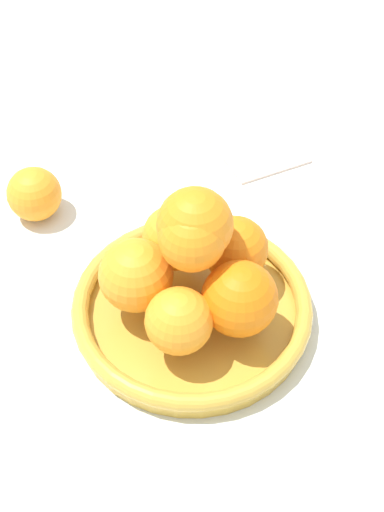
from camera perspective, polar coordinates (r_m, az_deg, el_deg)
The scene contains 5 objects.
ground_plane at distance 0.84m, azimuth -0.00°, elevation -4.93°, with size 4.00×4.00×0.00m, color silver.
fruit_bowl at distance 0.83m, azimuth -0.00°, elevation -4.20°, with size 0.28×0.28×0.03m.
orange_pile at distance 0.77m, azimuth 0.06°, elevation -0.63°, with size 0.19×0.19×0.15m.
stray_orange at distance 0.95m, azimuth -12.51°, elevation 4.87°, with size 0.07×0.07×0.07m, color orange.
napkin_folded at distance 1.06m, azimuth 5.35°, elevation 8.56°, with size 0.11×0.11×0.01m, color beige.
Camera 1 is at (-0.33, 0.39, 0.67)m, focal length 50.00 mm.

